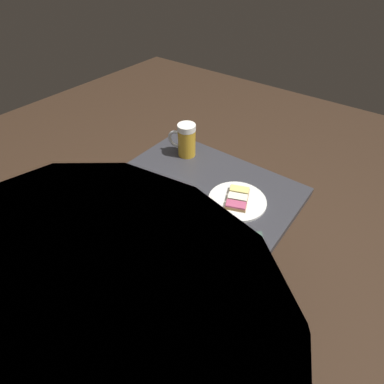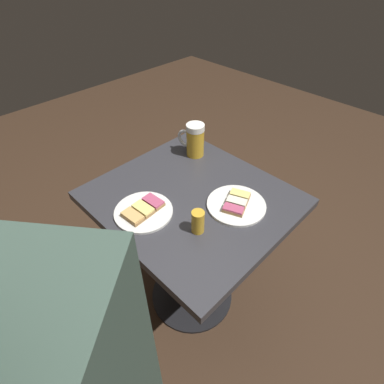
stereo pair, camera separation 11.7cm
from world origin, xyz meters
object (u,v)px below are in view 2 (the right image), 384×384
object	(u,v)px
plate_near	(236,204)
beer_glass_small	(198,222)
beer_mug	(194,140)
plate_far	(143,211)

from	to	relation	value
plate_near	beer_glass_small	world-z (taller)	beer_glass_small
beer_mug	plate_near	bearing A→B (deg)	-111.02
plate_far	plate_near	bearing A→B (deg)	-39.11
plate_far	beer_mug	bearing A→B (deg)	18.73
plate_near	beer_mug	size ratio (longest dim) A/B	1.46
plate_near	beer_glass_small	bearing A→B (deg)	174.74
plate_near	beer_mug	xyz separation A→B (m)	(0.14, 0.36, 0.07)
plate_far	beer_mug	distance (m)	0.44
plate_far	beer_glass_small	world-z (taller)	beer_glass_small
plate_far	beer_glass_small	distance (m)	0.22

